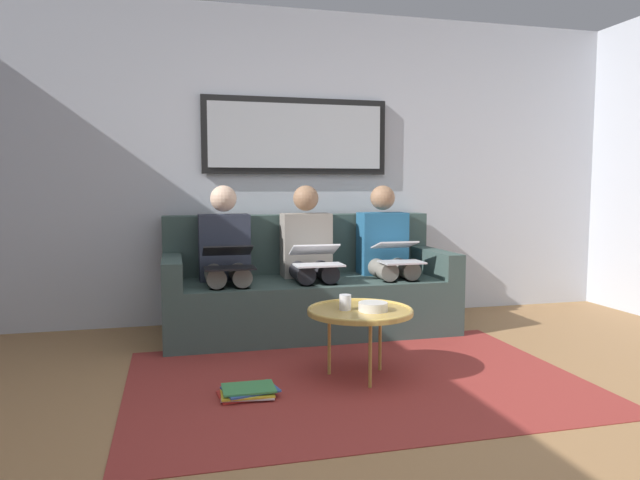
# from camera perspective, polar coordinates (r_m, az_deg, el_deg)

# --- Properties ---
(ground_plane) EXTENTS (6.00, 5.20, 0.10)m
(ground_plane) POSITION_cam_1_polar(r_m,az_deg,el_deg) (2.76, 9.33, -20.08)
(ground_plane) COLOR olive
(wall_rear) EXTENTS (6.00, 0.12, 2.60)m
(wall_rear) POSITION_cam_1_polar(r_m,az_deg,el_deg) (4.99, -2.58, 7.23)
(wall_rear) COLOR #B7BCC6
(wall_rear) RESTS_ON ground_plane
(area_rug) EXTENTS (2.60, 1.80, 0.01)m
(area_rug) POSITION_cam_1_polar(r_m,az_deg,el_deg) (3.48, 3.57, -13.61)
(area_rug) COLOR maroon
(area_rug) RESTS_ON ground_plane
(couch) EXTENTS (2.20, 0.90, 0.90)m
(couch) POSITION_cam_1_polar(r_m,az_deg,el_deg) (4.59, -1.30, -5.00)
(couch) COLOR #384C47
(couch) RESTS_ON ground_plane
(framed_mirror) EXTENTS (1.56, 0.05, 0.63)m
(framed_mirror) POSITION_cam_1_polar(r_m,az_deg,el_deg) (4.91, -2.36, 10.18)
(framed_mirror) COLOR black
(coffee_table) EXTENTS (0.62, 0.62, 0.42)m
(coffee_table) POSITION_cam_1_polar(r_m,az_deg,el_deg) (3.43, 3.96, -7.05)
(coffee_table) COLOR tan
(coffee_table) RESTS_ON ground_plane
(cup) EXTENTS (0.07, 0.07, 0.09)m
(cup) POSITION_cam_1_polar(r_m,az_deg,el_deg) (3.40, 2.50, -6.15)
(cup) COLOR silver
(cup) RESTS_ON coffee_table
(bowl) EXTENTS (0.17, 0.17, 0.05)m
(bowl) POSITION_cam_1_polar(r_m,az_deg,el_deg) (3.39, 5.24, -6.56)
(bowl) COLOR beige
(bowl) RESTS_ON coffee_table
(person_left) EXTENTS (0.38, 0.58, 1.14)m
(person_left) POSITION_cam_1_polar(r_m,az_deg,el_deg) (4.66, 6.57, -1.17)
(person_left) COLOR #235B84
(person_left) RESTS_ON couch
(laptop_silver) EXTENTS (0.31, 0.37, 0.16)m
(laptop_silver) POSITION_cam_1_polar(r_m,az_deg,el_deg) (4.44, 7.67, -1.21)
(laptop_silver) COLOR silver
(person_middle) EXTENTS (0.38, 0.58, 1.14)m
(person_middle) POSITION_cam_1_polar(r_m,az_deg,el_deg) (4.48, -1.10, -1.40)
(person_middle) COLOR gray
(person_middle) RESTS_ON couch
(laptop_white) EXTENTS (0.35, 0.34, 0.15)m
(laptop_white) POSITION_cam_1_polar(r_m,az_deg,el_deg) (4.24, -0.36, -1.61)
(laptop_white) COLOR white
(person_right) EXTENTS (0.38, 0.58, 1.14)m
(person_right) POSITION_cam_1_polar(r_m,az_deg,el_deg) (4.38, -9.29, -1.63)
(person_right) COLOR #2D3342
(person_right) RESTS_ON couch
(laptop_black) EXTENTS (0.35, 0.36, 0.16)m
(laptop_black) POSITION_cam_1_polar(r_m,az_deg,el_deg) (4.14, -9.01, -1.78)
(laptop_black) COLOR black
(magazine_stack) EXTENTS (0.34, 0.26, 0.05)m
(magazine_stack) POSITION_cam_1_polar(r_m,az_deg,el_deg) (3.24, -7.12, -14.60)
(magazine_stack) COLOR red
(magazine_stack) RESTS_ON ground_plane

